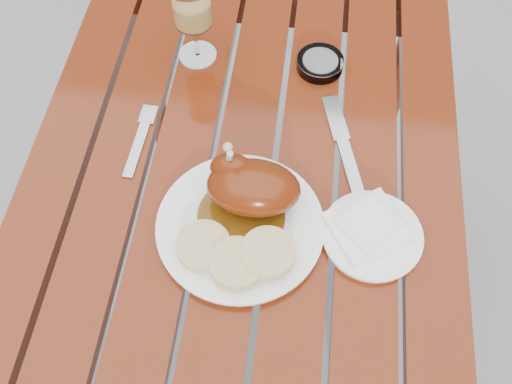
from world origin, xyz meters
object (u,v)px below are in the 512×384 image
table (244,263)px  dinner_plate (240,227)px  wine_glass (194,21)px  side_plate (372,236)px  ashtray (320,64)px

table → dinner_plate: (0.01, -0.10, 0.38)m
dinner_plate → wine_glass: size_ratio=1.55×
side_plate → dinner_plate: bearing=-177.2°
dinner_plate → ashtray: bearing=74.1°
dinner_plate → ashtray: ashtray is taller
side_plate → ashtray: ashtray is taller
side_plate → ashtray: size_ratio=1.80×
wine_glass → side_plate: 0.54m
table → side_plate: bearing=-20.8°
wine_glass → side_plate: (0.37, -0.39, -0.09)m
wine_glass → side_plate: wine_glass is taller
side_plate → wine_glass: bearing=133.8°
table → ashtray: 0.50m
dinner_plate → side_plate: 0.23m
wine_glass → ashtray: (0.26, -0.00, -0.08)m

